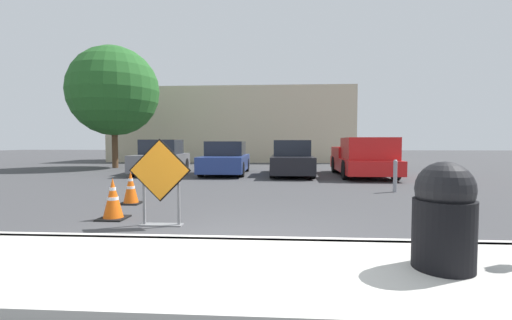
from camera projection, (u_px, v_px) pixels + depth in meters
ground_plane at (266, 176)px, 14.57m from camera, size 96.00×96.00×0.00m
sidewalk_strip at (229, 272)px, 3.57m from camera, size 29.16×2.07×0.14m
curb_lip at (240, 243)px, 4.60m from camera, size 29.16×0.20×0.14m
road_closed_sign at (160, 178)px, 5.78m from camera, size 1.06×0.20×1.48m
traffic_cone_nearest at (113, 199)px, 6.34m from camera, size 0.49×0.49×0.76m
traffic_cone_second at (131, 188)px, 7.91m from camera, size 0.46×0.46×0.76m
parked_car_nearest at (162, 158)px, 15.59m from camera, size 2.05×4.11×1.54m
parked_car_second at (226, 159)px, 15.39m from camera, size 1.93×4.43×1.47m
parked_car_third at (292, 159)px, 14.87m from camera, size 1.86×4.42×1.52m
pickup_truck at (364, 159)px, 14.13m from camera, size 2.20×5.07×1.61m
trash_bin at (444, 215)px, 3.46m from camera, size 0.59×0.59×1.09m
bollard_nearest at (395, 175)px, 9.77m from camera, size 0.12×0.12×0.93m
bollard_second at (447, 176)px, 9.68m from camera, size 0.12×0.12×0.88m
building_facade_backdrop at (233, 126)px, 26.31m from camera, size 17.72×5.00×5.38m
street_tree_behind_lot at (114, 91)px, 18.86m from camera, size 4.89×4.89×6.69m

